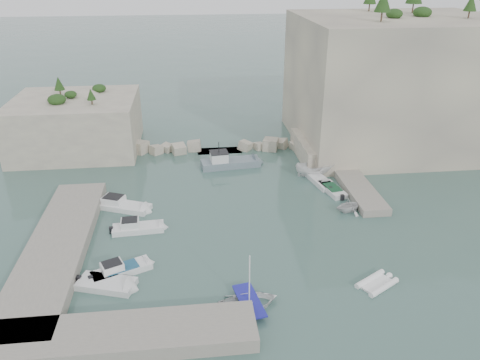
{
  "coord_description": "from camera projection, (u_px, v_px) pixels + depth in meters",
  "views": [
    {
      "loc": [
        -4.89,
        -37.24,
        23.46
      ],
      "look_at": [
        0.0,
        6.0,
        3.0
      ],
      "focal_mm": 35.0,
      "sensor_mm": 36.0,
      "label": 1
    }
  ],
  "objects": [
    {
      "name": "ground",
      "position": [
        247.0,
        236.0,
        43.97
      ],
      "size": [
        400.0,
        400.0,
        0.0
      ],
      "primitive_type": "plane",
      "color": "#45675F",
      "rests_on": "ground"
    },
    {
      "name": "cliff_east",
      "position": [
        394.0,
        82.0,
        63.37
      ],
      "size": [
        26.0,
        22.0,
        17.0
      ],
      "primitive_type": "cube",
      "color": "beige",
      "rests_on": "ground"
    },
    {
      "name": "cliff_terrace",
      "position": [
        329.0,
        149.0,
        60.95
      ],
      "size": [
        8.0,
        10.0,
        2.5
      ],
      "primitive_type": "cube",
      "color": "beige",
      "rests_on": "ground"
    },
    {
      "name": "outcrop_west",
      "position": [
        77.0,
        124.0,
        62.93
      ],
      "size": [
        16.0,
        14.0,
        7.0
      ],
      "primitive_type": "cube",
      "color": "beige",
      "rests_on": "ground"
    },
    {
      "name": "quay_west",
      "position": [
        57.0,
        248.0,
        41.11
      ],
      "size": [
        5.0,
        24.0,
        1.1
      ],
      "primitive_type": "cube",
      "color": "#9E9689",
      "rests_on": "ground"
    },
    {
      "name": "quay_south",
      "position": [
        123.0,
        336.0,
        31.48
      ],
      "size": [
        18.0,
        4.0,
        1.1
      ],
      "primitive_type": "cube",
      "color": "#9E9689",
      "rests_on": "ground"
    },
    {
      "name": "ledge_east",
      "position": [
        352.0,
        180.0,
        54.16
      ],
      "size": [
        3.0,
        16.0,
        0.8
      ],
      "primitive_type": "cube",
      "color": "#9E9689",
      "rests_on": "ground"
    },
    {
      "name": "breakwater",
      "position": [
        219.0,
        146.0,
        63.35
      ],
      "size": [
        28.0,
        3.0,
        1.4
      ],
      "primitive_type": "cube",
      "color": "beige",
      "rests_on": "ground"
    },
    {
      "name": "motorboat_e",
      "position": [
        107.0,
        287.0,
        37.09
      ],
      "size": [
        5.38,
        3.48,
        0.7
      ],
      "primitive_type": null,
      "rotation": [
        0.0,
        0.0,
        -0.31
      ],
      "color": "silver",
      "rests_on": "ground"
    },
    {
      "name": "motorboat_b",
      "position": [
        139.0,
        231.0,
        44.79
      ],
      "size": [
        5.4,
        2.07,
        1.4
      ],
      "primitive_type": null,
      "rotation": [
        0.0,
        0.0,
        0.06
      ],
      "color": "white",
      "rests_on": "ground"
    },
    {
      "name": "motorboat_d",
      "position": [
        122.0,
        273.0,
        38.71
      ],
      "size": [
        5.54,
        3.68,
        1.4
      ],
      "primitive_type": null,
      "rotation": [
        0.0,
        0.0,
        0.43
      ],
      "color": "white",
      "rests_on": "ground"
    },
    {
      "name": "motorboat_a",
      "position": [
        122.0,
        208.0,
        48.81
      ],
      "size": [
        6.9,
        4.44,
        1.4
      ],
      "primitive_type": null,
      "rotation": [
        0.0,
        0.0,
        -0.4
      ],
      "color": "white",
      "rests_on": "ground"
    },
    {
      "name": "rowboat",
      "position": [
        249.0,
        306.0,
        35.04
      ],
      "size": [
        5.01,
        3.98,
        0.93
      ],
      "primitive_type": "imported",
      "rotation": [
        0.0,
        0.0,
        1.76
      ],
      "color": "white",
      "rests_on": "ground"
    },
    {
      "name": "inflatable_dinghy",
      "position": [
        377.0,
        285.0,
        37.29
      ],
      "size": [
        3.95,
        3.32,
        0.44
      ],
      "primitive_type": null,
      "rotation": [
        0.0,
        0.0,
        0.54
      ],
      "color": "white",
      "rests_on": "ground"
    },
    {
      "name": "tender_east_a",
      "position": [
        349.0,
        211.0,
        48.28
      ],
      "size": [
        3.71,
        3.41,
        1.64
      ],
      "primitive_type": "imported",
      "rotation": [
        0.0,
        0.0,
        1.84
      ],
      "color": "silver",
      "rests_on": "ground"
    },
    {
      "name": "tender_east_b",
      "position": [
        332.0,
        192.0,
        52.33
      ],
      "size": [
        2.5,
        4.83,
        0.7
      ],
      "primitive_type": null,
      "rotation": [
        0.0,
        0.0,
        1.78
      ],
      "color": "silver",
      "rests_on": "ground"
    },
    {
      "name": "tender_east_c",
      "position": [
        320.0,
        183.0,
        54.33
      ],
      "size": [
        2.7,
        5.39,
        0.7
      ],
      "primitive_type": null,
      "rotation": [
        0.0,
        0.0,
        1.78
      ],
      "color": "silver",
      "rests_on": "ground"
    },
    {
      "name": "tender_east_d",
      "position": [
        316.0,
        175.0,
        56.32
      ],
      "size": [
        5.1,
        1.98,
        1.96
      ],
      "primitive_type": "imported",
      "rotation": [
        0.0,
        0.0,
        1.59
      ],
      "color": "white",
      "rests_on": "ground"
    },
    {
      "name": "work_boat",
      "position": [
        231.0,
        166.0,
        58.83
      ],
      "size": [
        8.27,
        3.28,
        2.2
      ],
      "primitive_type": null,
      "rotation": [
        0.0,
        0.0,
        0.11
      ],
      "color": "slate",
      "rests_on": "ground"
    },
    {
      "name": "rowboat_mast",
      "position": [
        249.0,
        278.0,
        33.95
      ],
      "size": [
        0.1,
        0.1,
        4.2
      ],
      "primitive_type": "cylinder",
      "color": "white",
      "rests_on": "rowboat"
    },
    {
      "name": "vegetation",
      "position": [
        362.0,
        8.0,
        60.1
      ],
      "size": [
        53.48,
        13.88,
        13.4
      ],
      "color": "#1E4219",
      "rests_on": "ground"
    }
  ]
}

